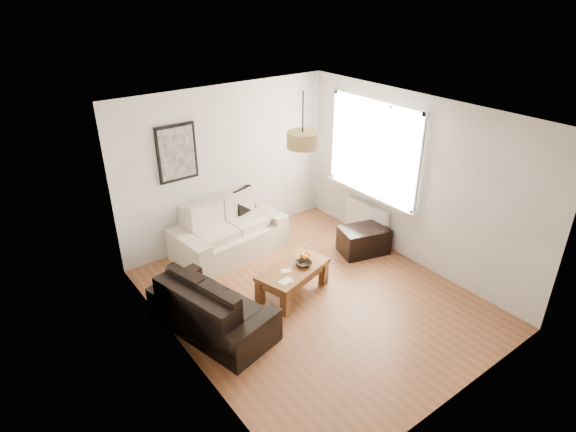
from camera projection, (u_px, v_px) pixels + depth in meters
floor at (314, 298)px, 6.66m from camera, size 4.50×4.50×0.00m
ceiling at (319, 115)px, 5.48m from camera, size 3.80×4.50×0.00m
wall_back at (227, 166)px, 7.68m from camera, size 3.80×0.04×2.60m
wall_front at (469, 301)px, 4.46m from camera, size 3.80×0.04×2.60m
wall_left at (179, 263)px, 5.05m from camera, size 0.04×4.50×2.60m
wall_right at (414, 181)px, 7.08m from camera, size 0.04×4.50×2.60m
window_bay at (374, 149)px, 7.50m from camera, size 0.14×1.90×1.60m
radiator at (367, 218)px, 8.03m from camera, size 0.10×0.90×0.52m
poster at (177, 153)px, 7.02m from camera, size 0.62×0.04×0.87m
pendant_shade at (302, 140)px, 5.86m from camera, size 0.40×0.40×0.20m
loveseat_cream at (229, 229)px, 7.57m from camera, size 1.84×1.13×0.87m
sofa_leather at (212, 306)px, 5.93m from camera, size 1.17×1.78×0.71m
coffee_table at (293, 280)px, 6.67m from camera, size 1.16×0.84×0.43m
ottoman at (364, 240)px, 7.68m from camera, size 0.87×0.68×0.44m
cushion_left at (205, 212)px, 7.44m from camera, size 0.38×0.14×0.37m
cushion_right at (243, 200)px, 7.81m from camera, size 0.42×0.24×0.41m
fruit_bowl at (304, 263)px, 6.61m from camera, size 0.26×0.26×0.06m
orange_a at (306, 257)px, 6.73m from camera, size 0.12×0.12×0.10m
orange_b at (308, 254)px, 6.82m from camera, size 0.10×0.10×0.08m
orange_c at (303, 256)px, 6.76m from camera, size 0.09×0.09×0.08m
papers at (286, 281)px, 6.27m from camera, size 0.19×0.14×0.01m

